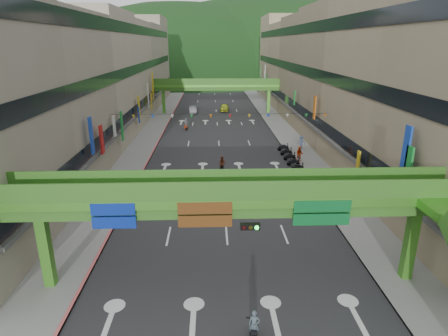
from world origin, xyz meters
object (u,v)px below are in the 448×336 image
object	(u,v)px
overpass_near	(248,210)
scooter_rider_mid	(222,165)
car_yellow	(224,107)
pedestrian_red	(299,155)
scooter_rider_near	(254,329)
car_silver	(193,110)

from	to	relation	value
overpass_near	scooter_rider_mid	size ratio (longest dim) A/B	13.47
car_yellow	pedestrian_red	bearing A→B (deg)	-74.32
scooter_rider_near	overpass_near	bearing A→B (deg)	89.43
overpass_near	scooter_rider_mid	bearing A→B (deg)	92.27
car_silver	pedestrian_red	size ratio (longest dim) A/B	2.35
overpass_near	pedestrian_red	bearing A→B (deg)	70.39
scooter_rider_mid	overpass_near	bearing A→B (deg)	-87.73
overpass_near	scooter_rider_mid	xyz separation A→B (m)	(-0.83, 21.02, -4.13)
overpass_near	pedestrian_red	xyz separation A→B (m)	(8.87, 24.89, -4.26)
car_yellow	car_silver	bearing A→B (deg)	-157.31
overpass_near	car_silver	bearing A→B (deg)	95.65
scooter_rider_near	scooter_rider_mid	world-z (taller)	scooter_rider_mid
scooter_rider_mid	car_silver	size ratio (longest dim) A/B	0.47
pedestrian_red	scooter_rider_near	bearing A→B (deg)	-92.32
pedestrian_red	car_yellow	bearing A→B (deg)	116.71
overpass_near	pedestrian_red	world-z (taller)	overpass_near
overpass_near	pedestrian_red	distance (m)	26.76
car_silver	car_yellow	distance (m)	7.18
pedestrian_red	car_silver	bearing A→B (deg)	127.51
scooter_rider_mid	pedestrian_red	xyz separation A→B (m)	(9.70, 3.87, -0.13)
car_yellow	pedestrian_red	xyz separation A→B (m)	(8.01, -37.36, 0.17)
scooter_rider_mid	car_yellow	xyz separation A→B (m)	(1.69, 41.22, -0.30)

